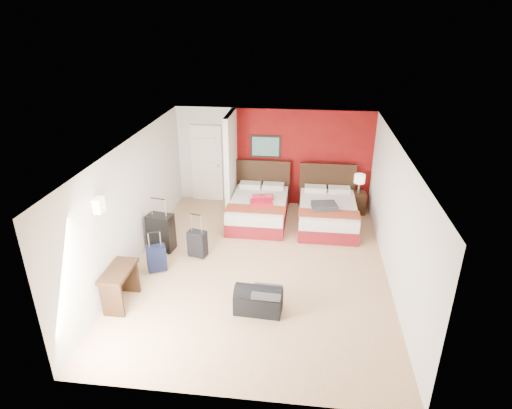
# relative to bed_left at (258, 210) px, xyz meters

# --- Properties ---
(ground) EXTENTS (6.50, 6.50, 0.00)m
(ground) POSITION_rel_bed_left_xyz_m (0.25, -2.04, -0.29)
(ground) COLOR #DAB186
(ground) RESTS_ON ground
(room_walls) EXTENTS (5.02, 6.52, 2.50)m
(room_walls) POSITION_rel_bed_left_xyz_m (-1.15, -0.62, 0.97)
(room_walls) COLOR silver
(room_walls) RESTS_ON ground
(red_accent_panel) EXTENTS (3.50, 0.04, 2.50)m
(red_accent_panel) POSITION_rel_bed_left_xyz_m (1.00, 1.19, 0.96)
(red_accent_panel) COLOR maroon
(red_accent_panel) RESTS_ON ground
(partition_wall) EXTENTS (0.12, 1.20, 2.50)m
(partition_wall) POSITION_rel_bed_left_xyz_m (-0.75, 0.57, 0.96)
(partition_wall) COLOR silver
(partition_wall) RESTS_ON ground
(entry_door) EXTENTS (0.82, 0.06, 2.05)m
(entry_door) POSITION_rel_bed_left_xyz_m (-1.50, 1.16, 0.74)
(entry_door) COLOR silver
(entry_door) RESTS_ON ground
(bed_left) EXTENTS (1.35, 1.92, 0.57)m
(bed_left) POSITION_rel_bed_left_xyz_m (0.00, 0.00, 0.00)
(bed_left) COLOR white
(bed_left) RESTS_ON ground
(bed_right) EXTENTS (1.34, 1.91, 0.57)m
(bed_right) POSITION_rel_bed_left_xyz_m (1.65, -0.05, 0.00)
(bed_right) COLOR silver
(bed_right) RESTS_ON ground
(red_suitcase_open) EXTENTS (0.62, 0.78, 0.09)m
(red_suitcase_open) POSITION_rel_bed_left_xyz_m (0.10, -0.10, 0.33)
(red_suitcase_open) COLOR red
(red_suitcase_open) RESTS_ON bed_left
(jacket_bundle) EXTENTS (0.62, 0.53, 0.13)m
(jacket_bundle) POSITION_rel_bed_left_xyz_m (1.55, -0.35, 0.35)
(jacket_bundle) COLOR #36373B
(jacket_bundle) RESTS_ON bed_right
(nightstand) EXTENTS (0.41, 0.41, 0.55)m
(nightstand) POSITION_rel_bed_left_xyz_m (2.42, 0.79, -0.01)
(nightstand) COLOR black
(nightstand) RESTS_ON ground
(table_lamp) EXTENTS (0.29, 0.29, 0.47)m
(table_lamp) POSITION_rel_bed_left_xyz_m (2.42, 0.79, 0.50)
(table_lamp) COLOR silver
(table_lamp) RESTS_ON nightstand
(suitcase_black) EXTENTS (0.58, 0.41, 0.80)m
(suitcase_black) POSITION_rel_bed_left_xyz_m (-1.89, -1.63, 0.11)
(suitcase_black) COLOR black
(suitcase_black) RESTS_ON ground
(suitcase_charcoal) EXTENTS (0.42, 0.31, 0.55)m
(suitcase_charcoal) POSITION_rel_bed_left_xyz_m (-1.07, -1.79, -0.01)
(suitcase_charcoal) COLOR black
(suitcase_charcoal) RESTS_ON ground
(suitcase_navy) EXTENTS (0.43, 0.36, 0.51)m
(suitcase_navy) POSITION_rel_bed_left_xyz_m (-1.73, -2.42, -0.03)
(suitcase_navy) COLOR black
(suitcase_navy) RESTS_ON ground
(duffel_bag) EXTENTS (0.82, 0.47, 0.41)m
(duffel_bag) POSITION_rel_bed_left_xyz_m (0.40, -3.43, -0.08)
(duffel_bag) COLOR black
(duffel_bag) RESTS_ON ground
(jacket_draped) EXTENTS (0.50, 0.43, 0.06)m
(jacket_draped) POSITION_rel_bed_left_xyz_m (0.55, -3.48, 0.15)
(jacket_draped) COLOR #39393E
(jacket_draped) RESTS_ON duffel_bag
(desk) EXTENTS (0.43, 0.84, 0.70)m
(desk) POSITION_rel_bed_left_xyz_m (-2.00, -3.51, 0.06)
(desk) COLOR black
(desk) RESTS_ON ground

